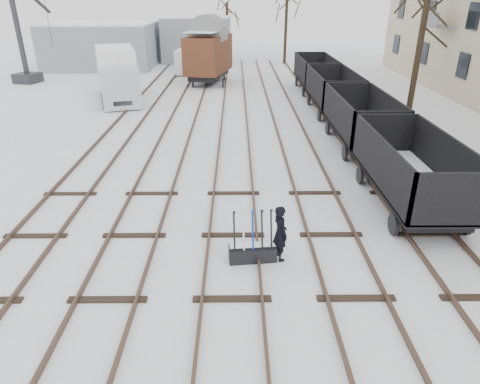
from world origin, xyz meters
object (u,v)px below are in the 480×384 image
Objects in this scene: box_van_wagon at (208,53)px; crane at (24,54)px; lorry at (117,74)px; panel_van at (192,60)px; freight_wagon_a at (410,181)px; worker at (280,233)px; ground_frame at (252,252)px.

box_van_wagon is 14.93m from crane.
lorry is 1.50× the size of panel_van.
box_van_wagon is at bearing -62.82° from panel_van.
box_van_wagon is 5.63m from panel_van.
panel_van is at bearing 109.82° from freight_wagon_a.
box_van_wagon is (-8.08, 22.29, 1.43)m from freight_wagon_a.
box_van_wagon is 1.14× the size of panel_van.
crane is (-14.92, 0.56, -0.11)m from box_van_wagon.
lorry reaches higher than worker.
box_van_wagon reaches higher than panel_van.
freight_wagon_a reaches higher than worker.
box_van_wagon is at bearing 109.93° from freight_wagon_a.
box_van_wagon is (-2.63, 25.60, 2.09)m from ground_frame.
box_van_wagon is 0.76× the size of lorry.
lorry is 0.90× the size of crane.
worker is 31.12m from panel_van.
lorry is (-8.50, 19.74, 1.44)m from ground_frame.
freight_wagon_a is 23.75m from box_van_wagon.
worker is 5.70m from freight_wagon_a.
crane is (-17.55, 26.16, 1.98)m from ground_frame.
lorry is at bearing -19.05° from crane.
lorry is at bearing 4.25° from worker.
panel_van reaches higher than worker.
ground_frame is 0.92× the size of worker.
freight_wagon_a reaches higher than ground_frame.
panel_van is (-1.82, 5.18, -1.25)m from box_van_wagon.
box_van_wagon is 0.68× the size of crane.
worker is at bearing -68.65° from box_van_wagon.
freight_wagon_a is at bearing -28.55° from crane.
box_van_wagon is (-3.38, 25.50, 1.56)m from worker.
panel_van is at bearing 123.13° from box_van_wagon.
panel_van reaches higher than ground_frame.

